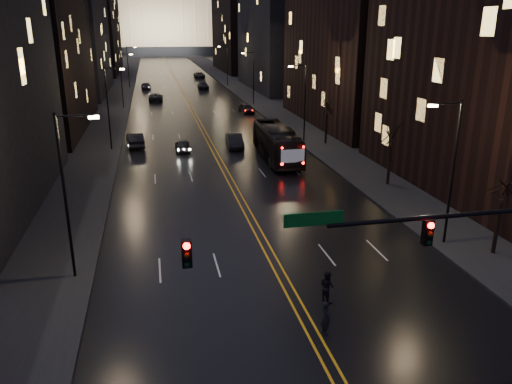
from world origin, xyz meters
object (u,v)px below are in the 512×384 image
bus (277,143)px  pedestrian_b (327,286)px  oncoming_car_a (183,145)px  traffic_signal (483,239)px  pedestrian_a (326,318)px  receding_car_a (235,141)px  oncoming_car_b (135,140)px

bus → pedestrian_b: (-4.34, -27.70, -0.88)m
oncoming_car_a → pedestrian_b: (4.89, -32.91, 0.14)m
traffic_signal → pedestrian_a: 7.29m
traffic_signal → bus: bearing=90.1°
pedestrian_b → receding_car_a: bearing=-24.2°
bus → receding_car_a: size_ratio=2.59×
traffic_signal → pedestrian_a: size_ratio=10.84×
traffic_signal → oncoming_car_b: traffic_signal is taller
bus → pedestrian_b: bus is taller
bus → receding_car_a: 6.94m
receding_car_a → bus: bearing=-57.5°
bus → receding_car_a: (-3.36, 6.01, -0.92)m
bus → oncoming_car_b: size_ratio=2.43×
oncoming_car_a → oncoming_car_b: 6.06m
pedestrian_a → pedestrian_b: pedestrian_b is taller
pedestrian_b → oncoming_car_b: bearing=-7.1°
oncoming_car_a → pedestrian_b: 33.27m
pedestrian_b → pedestrian_a: bearing=136.8°
bus → oncoming_car_b: (-14.34, 8.46, -0.87)m
oncoming_car_a → pedestrian_b: pedestrian_b is taller
traffic_signal → receding_car_a: (-3.41, 38.71, -4.33)m
traffic_signal → oncoming_car_a: (-9.27, 37.92, -4.43)m
receding_car_a → pedestrian_a: (-1.97, -36.32, 0.02)m
pedestrian_a → oncoming_car_a: bearing=-0.4°
oncoming_car_a → pedestrian_a: size_ratio=2.48×
oncoming_car_b → pedestrian_a: oncoming_car_b is taller
oncoming_car_b → pedestrian_a: (9.01, -38.77, -0.03)m
oncoming_car_a → receding_car_a: (5.87, 0.79, 0.10)m
oncoming_car_b → traffic_signal: bearing=103.5°
oncoming_car_a → receding_car_a: receding_car_a is taller
oncoming_car_a → oncoming_car_b: bearing=-31.3°
pedestrian_b → bus: bearing=-31.5°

